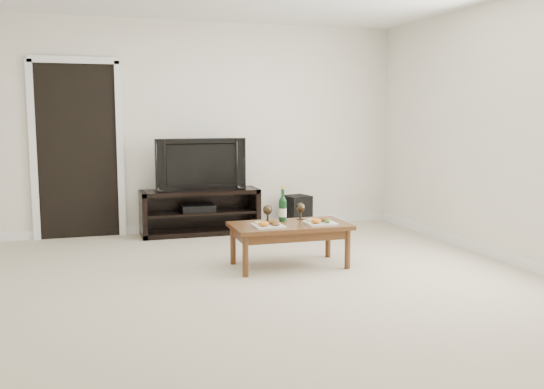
{
  "coord_description": "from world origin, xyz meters",
  "views": [
    {
      "loc": [
        -1.52,
        -4.78,
        1.47
      ],
      "look_at": [
        0.23,
        0.73,
        0.7
      ],
      "focal_mm": 40.0,
      "sensor_mm": 36.0,
      "label": 1
    }
  ],
  "objects_px": {
    "television": "(199,164)",
    "media_console": "(200,212)",
    "coffee_table": "(289,245)",
    "subwoofer": "(297,212)"
  },
  "relations": [
    {
      "from": "television",
      "to": "subwoofer",
      "type": "height_order",
      "value": "television"
    },
    {
      "from": "subwoofer",
      "to": "television",
      "type": "bearing_deg",
      "value": 162.82
    },
    {
      "from": "television",
      "to": "subwoofer",
      "type": "bearing_deg",
      "value": -3.39
    },
    {
      "from": "television",
      "to": "coffee_table",
      "type": "height_order",
      "value": "television"
    },
    {
      "from": "media_console",
      "to": "coffee_table",
      "type": "height_order",
      "value": "media_console"
    },
    {
      "from": "television",
      "to": "media_console",
      "type": "bearing_deg",
      "value": 0.0
    },
    {
      "from": "coffee_table",
      "to": "media_console",
      "type": "bearing_deg",
      "value": 105.66
    },
    {
      "from": "television",
      "to": "coffee_table",
      "type": "xyz_separation_m",
      "value": [
        0.52,
        -1.85,
        -0.66
      ]
    },
    {
      "from": "subwoofer",
      "to": "coffee_table",
      "type": "xyz_separation_m",
      "value": [
        -0.73,
        -1.78,
        -0.01
      ]
    },
    {
      "from": "media_console",
      "to": "television",
      "type": "relative_size",
      "value": 1.31
    }
  ]
}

